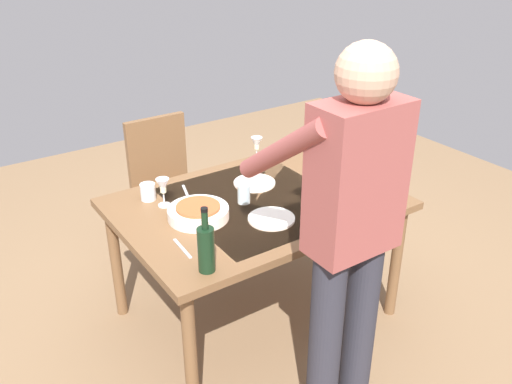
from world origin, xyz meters
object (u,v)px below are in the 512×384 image
object	(u,v)px
chair_near	(165,179)
wine_bottle	(206,248)
wine_glass_right	(257,145)
dinner_plate_far	(271,219)
wine_glass_left	(163,187)
person_server	(349,227)
dinner_plate_near	(254,183)
serving_bowl_pasta	(198,212)
side_bowl_salad	(324,192)
water_cup_near_left	(330,176)
dining_table	(256,213)
side_bowl_bread	(361,186)
water_cup_near_right	(148,192)
water_cup_far_left	(244,194)

from	to	relation	value
chair_near	wine_bottle	world-z (taller)	wine_bottle
wine_glass_right	dinner_plate_far	size ratio (longest dim) A/B	0.66
wine_glass_left	chair_near	bearing A→B (deg)	-115.01
person_server	dinner_plate_near	bearing A→B (deg)	-101.08
wine_bottle	wine_glass_left	distance (m)	0.63
serving_bowl_pasta	side_bowl_salad	distance (m)	0.67
water_cup_near_left	dining_table	bearing A→B (deg)	-8.26
person_server	dinner_plate_near	xyz separation A→B (m)	(-0.18, -0.93, -0.23)
dining_table	side_bowl_bread	size ratio (longest dim) A/B	8.86
side_bowl_bread	dinner_plate_near	bearing A→B (deg)	-43.48
person_server	water_cup_near_right	xyz separation A→B (m)	(0.38, -1.09, -0.19)
water_cup_far_left	side_bowl_bread	size ratio (longest dim) A/B	0.63
wine_bottle	side_bowl_bread	size ratio (longest dim) A/B	1.85
side_bowl_salad	dinner_plate_near	bearing A→B (deg)	-58.60
serving_bowl_pasta	dinner_plate_near	xyz separation A→B (m)	(-0.44, -0.16, -0.03)
wine_bottle	wine_glass_left	bearing A→B (deg)	-99.43
wine_glass_left	dinner_plate_near	bearing A→B (deg)	174.82
wine_glass_right	wine_bottle	bearing A→B (deg)	45.53
chair_near	dinner_plate_near	world-z (taller)	chair_near
dinner_plate_far	dinner_plate_near	bearing A→B (deg)	-112.31
dining_table	dinner_plate_near	world-z (taller)	dinner_plate_near
wine_glass_right	serving_bowl_pasta	distance (m)	0.76
wine_glass_right	side_bowl_bread	size ratio (longest dim) A/B	0.94
wine_glass_right	dinner_plate_near	distance (m)	0.33
wine_glass_right	water_cup_near_left	size ratio (longest dim) A/B	1.64
water_cup_near_left	dinner_plate_far	distance (m)	0.52
side_bowl_bread	dinner_plate_far	distance (m)	0.58
chair_near	side_bowl_bread	xyz separation A→B (m)	(-0.63, 1.11, 0.23)
chair_near	wine_glass_left	bearing A→B (deg)	64.99
side_bowl_salad	water_cup_near_left	bearing A→B (deg)	-142.30
wine_glass_right	dinner_plate_near	size ratio (longest dim) A/B	0.66
dining_table	side_bowl_salad	size ratio (longest dim) A/B	7.87
dining_table	side_bowl_bread	bearing A→B (deg)	156.42
serving_bowl_pasta	person_server	bearing A→B (deg)	108.54
water_cup_near_right	water_cup_near_left	bearing A→B (deg)	156.58
chair_near	side_bowl_bread	world-z (taller)	chair_near
water_cup_near_right	side_bowl_salad	size ratio (longest dim) A/B	0.49
chair_near	water_cup_near_right	size ratio (longest dim) A/B	10.32
water_cup_near_right	dinner_plate_far	world-z (taller)	water_cup_near_right
wine_glass_left	dinner_plate_near	size ratio (longest dim) A/B	0.66
wine_bottle	dinner_plate_far	xyz separation A→B (m)	(-0.47, -0.20, -0.10)
side_bowl_bread	dining_table	bearing A→B (deg)	-23.58
wine_glass_left	water_cup_near_right	size ratio (longest dim) A/B	1.71
wine_glass_right	person_server	bearing A→B (deg)	72.63
water_cup_far_left	dinner_plate_far	xyz separation A→B (m)	(-0.01, 0.23, -0.04)
dining_table	side_bowl_bread	distance (m)	0.58
chair_near	serving_bowl_pasta	xyz separation A→B (m)	(0.23, 0.88, 0.23)
chair_near	water_cup_far_left	xyz separation A→B (m)	(-0.04, 0.87, 0.25)
chair_near	side_bowl_salad	size ratio (longest dim) A/B	5.06
person_server	dinner_plate_far	world-z (taller)	person_server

